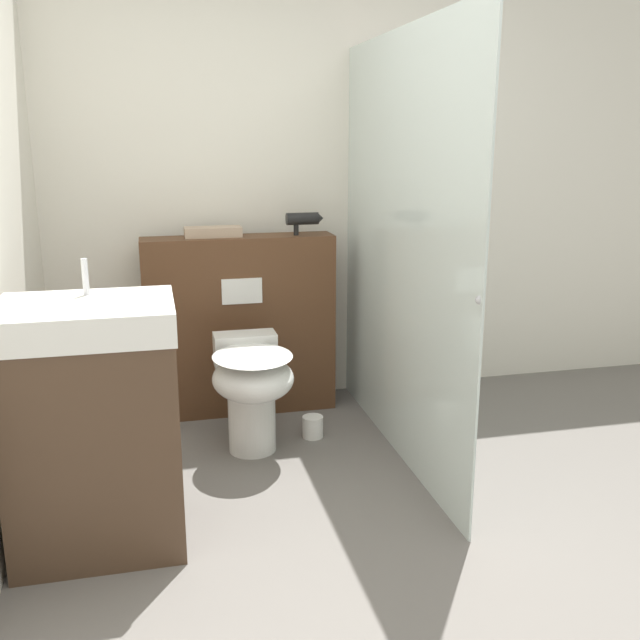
# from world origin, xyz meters

# --- Properties ---
(ground_plane) EXTENTS (12.00, 12.00, 0.00)m
(ground_plane) POSITION_xyz_m (0.00, 0.00, 0.00)
(ground_plane) COLOR slate
(wall_back) EXTENTS (8.00, 0.06, 2.50)m
(wall_back) POSITION_xyz_m (0.00, 1.91, 1.25)
(wall_back) COLOR silver
(wall_back) RESTS_ON ground_plane
(partition_panel) EXTENTS (1.06, 0.23, 1.01)m
(partition_panel) POSITION_xyz_m (-0.27, 1.68, 0.51)
(partition_panel) COLOR #51331E
(partition_panel) RESTS_ON ground_plane
(shower_glass) EXTENTS (0.04, 1.80, 2.02)m
(shower_glass) POSITION_xyz_m (0.41, 0.98, 1.01)
(shower_glass) COLOR silver
(shower_glass) RESTS_ON ground_plane
(toilet) EXTENTS (0.40, 0.58, 0.56)m
(toilet) POSITION_xyz_m (-0.30, 1.10, 0.36)
(toilet) COLOR white
(toilet) RESTS_ON ground_plane
(sink_vanity) EXTENTS (0.64, 0.50, 1.10)m
(sink_vanity) POSITION_xyz_m (-0.99, 0.43, 0.48)
(sink_vanity) COLOR #473323
(sink_vanity) RESTS_ON ground_plane
(hair_drier) EXTENTS (0.21, 0.07, 0.12)m
(hair_drier) POSITION_xyz_m (0.09, 1.65, 1.10)
(hair_drier) COLOR black
(hair_drier) RESTS_ON partition_panel
(folded_towel) EXTENTS (0.31, 0.13, 0.05)m
(folded_towel) POSITION_xyz_m (-0.41, 1.69, 1.04)
(folded_towel) COLOR tan
(folded_towel) RESTS_ON partition_panel
(spare_toilet_roll) EXTENTS (0.11, 0.11, 0.11)m
(spare_toilet_roll) POSITION_xyz_m (0.04, 1.20, 0.06)
(spare_toilet_roll) COLOR white
(spare_toilet_roll) RESTS_ON ground_plane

